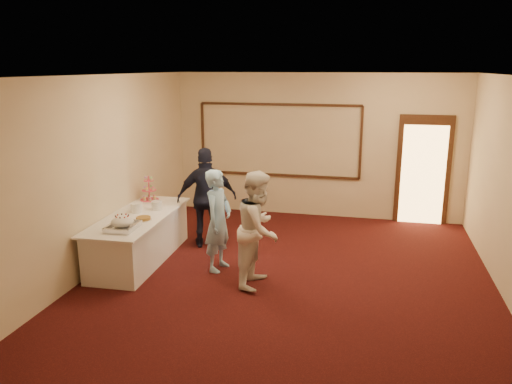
% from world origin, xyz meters
% --- Properties ---
extents(floor, '(7.00, 7.00, 0.00)m').
position_xyz_m(floor, '(0.00, 0.00, 0.00)').
color(floor, black).
rests_on(floor, ground).
extents(room_walls, '(6.04, 7.04, 3.02)m').
position_xyz_m(room_walls, '(0.00, 0.00, 2.03)').
color(room_walls, beige).
rests_on(room_walls, floor).
extents(wall_molding, '(3.45, 0.04, 1.55)m').
position_xyz_m(wall_molding, '(-0.80, 3.47, 1.60)').
color(wall_molding, black).
rests_on(wall_molding, room_walls).
extents(doorway, '(1.05, 0.07, 2.20)m').
position_xyz_m(doorway, '(2.15, 3.45, 1.08)').
color(doorway, black).
rests_on(doorway, floor).
extents(buffet_table, '(1.02, 2.46, 0.77)m').
position_xyz_m(buffet_table, '(-2.53, 0.27, 0.39)').
color(buffet_table, white).
rests_on(buffet_table, floor).
extents(pavlova_tray, '(0.43, 0.58, 0.21)m').
position_xyz_m(pavlova_tray, '(-2.43, -0.44, 0.86)').
color(pavlova_tray, '#A8AAAF').
rests_on(pavlova_tray, buffet_table).
extents(cupcake_stand, '(0.33, 0.33, 0.49)m').
position_xyz_m(cupcake_stand, '(-2.75, 1.19, 0.94)').
color(cupcake_stand, '#E04761').
rests_on(cupcake_stand, buffet_table).
extents(plate_stack_a, '(0.19, 0.19, 0.16)m').
position_xyz_m(plate_stack_a, '(-2.62, 0.41, 0.85)').
color(plate_stack_a, white).
rests_on(plate_stack_a, buffet_table).
extents(plate_stack_b, '(0.18, 0.18, 0.15)m').
position_xyz_m(plate_stack_b, '(-2.36, 0.64, 0.85)').
color(plate_stack_b, white).
rests_on(plate_stack_b, buffet_table).
extents(tart, '(0.27, 0.27, 0.05)m').
position_xyz_m(tart, '(-2.32, 0.03, 0.80)').
color(tart, white).
rests_on(tart, buffet_table).
extents(man, '(0.48, 0.64, 1.60)m').
position_xyz_m(man, '(-1.14, 0.20, 0.80)').
color(man, '#99CCF6').
rests_on(man, floor).
extents(woman, '(0.72, 0.88, 1.70)m').
position_xyz_m(woman, '(-0.41, -0.20, 0.85)').
color(woman, white).
rests_on(woman, floor).
extents(guest, '(1.12, 0.79, 1.77)m').
position_xyz_m(guest, '(-1.65, 1.17, 0.88)').
color(guest, black).
rests_on(guest, floor).
extents(camera_flash, '(0.08, 0.06, 0.05)m').
position_xyz_m(camera_flash, '(-1.44, 1.00, 1.28)').
color(camera_flash, white).
rests_on(camera_flash, guest).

